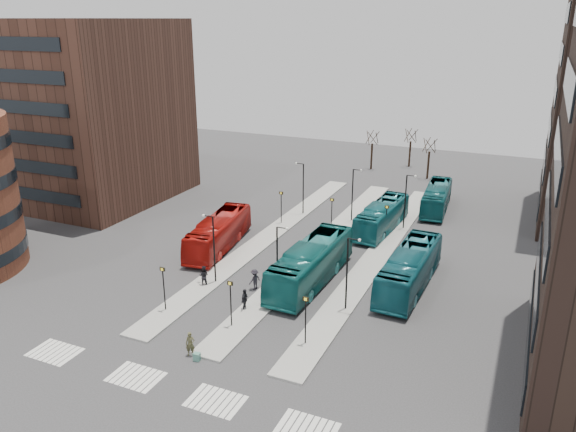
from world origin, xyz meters
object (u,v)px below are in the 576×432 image
at_px(traveller, 190,344).
at_px(commuter_c, 255,279).
at_px(teal_bus_b, 382,217).
at_px(teal_bus_d, 437,198).
at_px(red_bus, 219,233).
at_px(commuter_b, 245,300).
at_px(suitcase, 197,357).
at_px(commuter_a, 204,276).
at_px(teal_bus_c, 410,269).
at_px(teal_bus_a, 311,263).

xyz_separation_m(traveller, commuter_c, (-0.58, 10.77, 0.03)).
distance_m(teal_bus_b, teal_bus_d, 10.43).
distance_m(red_bus, teal_bus_d, 27.65).
bearing_deg(teal_bus_b, commuter_b, -99.66).
bearing_deg(teal_bus_b, commuter_c, -104.97).
bearing_deg(suitcase, traveller, 147.45).
bearing_deg(commuter_b, red_bus, 34.50).
distance_m(teal_bus_b, commuter_c, 19.27).
bearing_deg(traveller, teal_bus_b, 55.46).
xyz_separation_m(commuter_a, commuter_c, (4.35, 1.18, 0.01)).
relative_size(traveller, commuter_c, 0.97).
relative_size(red_bus, teal_bus_d, 1.07).
relative_size(red_bus, teal_bus_c, 0.95).
xyz_separation_m(teal_bus_a, teal_bus_d, (6.47, 24.61, -0.28)).
distance_m(commuter_a, commuter_b, 5.85).
xyz_separation_m(teal_bus_c, commuter_c, (-11.98, -5.73, -0.82)).
height_order(teal_bus_b, commuter_b, teal_bus_b).
bearing_deg(teal_bus_a, traveller, -102.04).
height_order(teal_bus_a, teal_bus_b, teal_bus_a).
height_order(suitcase, teal_bus_d, teal_bus_d).
xyz_separation_m(suitcase, teal_bus_a, (2.60, 14.31, 1.55)).
relative_size(suitcase, teal_bus_c, 0.04).
height_order(teal_bus_a, teal_bus_d, teal_bus_a).
bearing_deg(commuter_a, commuter_b, 141.21).
distance_m(teal_bus_b, teal_bus_c, 13.79).
height_order(teal_bus_a, traveller, teal_bus_a).
height_order(suitcase, commuter_b, commuter_b).
distance_m(teal_bus_d, commuter_a, 32.51).
height_order(traveller, commuter_b, commuter_b).
distance_m(suitcase, commuter_c, 11.22).
bearing_deg(teal_bus_c, teal_bus_a, -160.55).
distance_m(suitcase, commuter_b, 7.55).
relative_size(teal_bus_c, teal_bus_d, 1.12).
xyz_separation_m(traveller, commuter_a, (-4.94, 9.59, 0.02)).
distance_m(commuter_b, commuter_c, 3.74).
height_order(teal_bus_c, teal_bus_d, teal_bus_c).
relative_size(teal_bus_d, commuter_c, 6.08).
bearing_deg(commuter_b, teal_bus_d, -21.57).
bearing_deg(suitcase, teal_bus_c, 51.38).
bearing_deg(teal_bus_d, teal_bus_b, -117.53).
xyz_separation_m(teal_bus_b, commuter_a, (-10.52, -19.42, -0.69)).
xyz_separation_m(suitcase, red_bus, (-8.80, 17.82, 1.37)).
relative_size(teal_bus_a, teal_bus_c, 1.06).
bearing_deg(commuter_a, teal_bus_d, -131.19).
xyz_separation_m(suitcase, commuter_c, (-1.31, 11.13, 0.63)).
bearing_deg(commuter_a, teal_bus_c, -171.30).
height_order(red_bus, commuter_c, red_bus).
bearing_deg(traveller, teal_bus_a, 52.96).
height_order(suitcase, red_bus, red_bus).
bearing_deg(commuter_a, teal_bus_a, -166.40).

